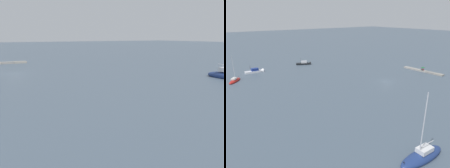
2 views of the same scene
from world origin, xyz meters
TOP-DOWN VIEW (x-y plane):
  - ground_plane at (0.00, 0.00)m, footprint 500.00×500.00m

SIDE VIEW (x-z plane):
  - ground_plane at x=0.00m, z-range 0.00..0.00m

